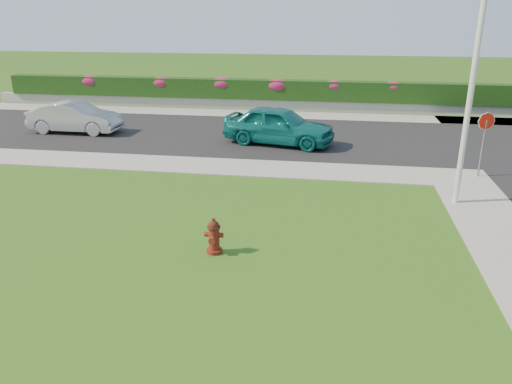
% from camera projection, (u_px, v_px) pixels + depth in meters
% --- Properties ---
extents(ground, '(120.00, 120.00, 0.00)m').
position_uv_depth(ground, '(187.00, 304.00, 9.73)').
color(ground, black).
rests_on(ground, ground).
extents(street_far, '(26.00, 8.00, 0.04)m').
position_uv_depth(street_far, '(169.00, 132.00, 23.46)').
color(street_far, black).
rests_on(street_far, ground).
extents(sidewalk_far, '(24.00, 2.00, 0.04)m').
position_uv_depth(sidewalk_far, '(102.00, 161.00, 18.97)').
color(sidewalk_far, gray).
rests_on(sidewalk_far, ground).
extents(curb_corner, '(2.00, 2.00, 0.04)m').
position_uv_depth(curb_corner, '(460.00, 178.00, 17.05)').
color(curb_corner, gray).
rests_on(curb_corner, ground).
extents(sidewalk_beyond, '(34.00, 2.00, 0.04)m').
position_uv_depth(sidewalk_beyond, '(268.00, 114.00, 27.51)').
color(sidewalk_beyond, gray).
rests_on(sidewalk_beyond, ground).
extents(retaining_wall, '(34.00, 0.40, 0.60)m').
position_uv_depth(retaining_wall, '(271.00, 105.00, 28.81)').
color(retaining_wall, gray).
rests_on(retaining_wall, ground).
extents(hedge, '(32.00, 0.90, 1.10)m').
position_uv_depth(hedge, '(272.00, 90.00, 28.61)').
color(hedge, black).
rests_on(hedge, retaining_wall).
extents(fire_hydrant, '(0.44, 0.42, 0.87)m').
position_uv_depth(fire_hydrant, '(214.00, 237.00, 11.66)').
color(fire_hydrant, '#50180C').
rests_on(fire_hydrant, ground).
extents(sedan_teal, '(4.99, 2.88, 1.60)m').
position_uv_depth(sedan_teal, '(279.00, 125.00, 21.07)').
color(sedan_teal, '#0C6260').
rests_on(sedan_teal, street_far).
extents(sedan_silver, '(4.26, 1.53, 1.40)m').
position_uv_depth(sedan_silver, '(75.00, 117.00, 23.13)').
color(sedan_silver, '#9D9FA5').
rests_on(sedan_silver, street_far).
extents(utility_pole, '(0.16, 0.16, 5.98)m').
position_uv_depth(utility_pole, '(469.00, 103.00, 13.81)').
color(utility_pole, silver).
rests_on(utility_pole, ground).
extents(stop_sign, '(0.59, 0.21, 2.26)m').
position_uv_depth(stop_sign, '(485.00, 130.00, 16.60)').
color(stop_sign, slate).
rests_on(stop_sign, ground).
extents(flower_clump_a, '(1.37, 0.88, 0.68)m').
position_uv_depth(flower_clump_a, '(91.00, 81.00, 30.04)').
color(flower_clump_a, '#AE1D5E').
rests_on(flower_clump_a, hedge).
extents(flower_clump_b, '(1.34, 0.86, 0.67)m').
position_uv_depth(flower_clump_b, '(162.00, 82.00, 29.38)').
color(flower_clump_b, '#AE1D5E').
rests_on(flower_clump_b, hedge).
extents(flower_clump_c, '(1.35, 0.86, 0.67)m').
position_uv_depth(flower_clump_c, '(222.00, 84.00, 28.85)').
color(flower_clump_c, '#AE1D5E').
rests_on(flower_clump_c, hedge).
extents(flower_clump_d, '(1.44, 0.93, 0.72)m').
position_uv_depth(flower_clump_d, '(277.00, 85.00, 28.38)').
color(flower_clump_d, '#AE1D5E').
rests_on(flower_clump_d, hedge).
extents(flower_clump_e, '(1.23, 0.79, 0.61)m').
position_uv_depth(flower_clump_e, '(334.00, 86.00, 27.89)').
color(flower_clump_e, '#AE1D5E').
rests_on(flower_clump_e, hedge).
extents(flower_clump_f, '(1.16, 0.75, 0.58)m').
position_uv_depth(flower_clump_f, '(393.00, 87.00, 27.41)').
color(flower_clump_f, '#AE1D5E').
rests_on(flower_clump_f, hedge).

